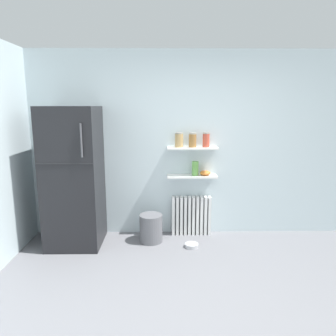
{
  "coord_description": "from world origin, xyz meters",
  "views": [
    {
      "loc": [
        -0.34,
        -2.43,
        1.85
      ],
      "look_at": [
        -0.28,
        1.6,
        1.05
      ],
      "focal_mm": 33.79,
      "sensor_mm": 36.0,
      "label": 1
    }
  ],
  "objects_px": {
    "storage_jar_1": "(193,140)",
    "shelf_bowl": "(205,173)",
    "refrigerator": "(74,177)",
    "trash_bin": "(151,228)",
    "radiator": "(191,215)",
    "vase": "(195,168)",
    "storage_jar_2": "(206,140)",
    "storage_jar_0": "(179,140)",
    "pet_food_bowl": "(192,245)"
  },
  "relations": [
    {
      "from": "storage_jar_1",
      "to": "shelf_bowl",
      "type": "xyz_separation_m",
      "value": [
        0.18,
        -0.0,
        -0.46
      ]
    },
    {
      "from": "refrigerator",
      "to": "storage_jar_1",
      "type": "bearing_deg",
      "value": 8.77
    },
    {
      "from": "storage_jar_1",
      "to": "trash_bin",
      "type": "bearing_deg",
      "value": -159.02
    },
    {
      "from": "radiator",
      "to": "vase",
      "type": "distance_m",
      "value": 0.71
    },
    {
      "from": "storage_jar_1",
      "to": "vase",
      "type": "xyz_separation_m",
      "value": [
        0.04,
        -0.0,
        -0.4
      ]
    },
    {
      "from": "storage_jar_1",
      "to": "storage_jar_2",
      "type": "height_order",
      "value": "storage_jar_2"
    },
    {
      "from": "storage_jar_0",
      "to": "vase",
      "type": "distance_m",
      "value": 0.46
    },
    {
      "from": "storage_jar_0",
      "to": "storage_jar_2",
      "type": "relative_size",
      "value": 1.0
    },
    {
      "from": "shelf_bowl",
      "to": "pet_food_bowl",
      "type": "distance_m",
      "value": 1.01
    },
    {
      "from": "refrigerator",
      "to": "trash_bin",
      "type": "height_order",
      "value": "refrigerator"
    },
    {
      "from": "storage_jar_1",
      "to": "vase",
      "type": "distance_m",
      "value": 0.4
    },
    {
      "from": "storage_jar_2",
      "to": "storage_jar_0",
      "type": "bearing_deg",
      "value": -180.0
    },
    {
      "from": "shelf_bowl",
      "to": "pet_food_bowl",
      "type": "xyz_separation_m",
      "value": [
        -0.21,
        -0.42,
        -0.9
      ]
    },
    {
      "from": "refrigerator",
      "to": "storage_jar_1",
      "type": "height_order",
      "value": "refrigerator"
    },
    {
      "from": "storage_jar_0",
      "to": "vase",
      "type": "relative_size",
      "value": 1.02
    },
    {
      "from": "storage_jar_0",
      "to": "shelf_bowl",
      "type": "height_order",
      "value": "storage_jar_0"
    },
    {
      "from": "radiator",
      "to": "vase",
      "type": "height_order",
      "value": "vase"
    },
    {
      "from": "shelf_bowl",
      "to": "storage_jar_0",
      "type": "bearing_deg",
      "value": -180.0
    },
    {
      "from": "storage_jar_2",
      "to": "pet_food_bowl",
      "type": "relative_size",
      "value": 1.14
    },
    {
      "from": "storage_jar_0",
      "to": "trash_bin",
      "type": "distance_m",
      "value": 1.27
    },
    {
      "from": "storage_jar_2",
      "to": "trash_bin",
      "type": "distance_m",
      "value": 1.43
    },
    {
      "from": "storage_jar_1",
      "to": "refrigerator",
      "type": "bearing_deg",
      "value": -171.23
    },
    {
      "from": "storage_jar_1",
      "to": "storage_jar_0",
      "type": "bearing_deg",
      "value": -180.0
    },
    {
      "from": "vase",
      "to": "storage_jar_0",
      "type": "bearing_deg",
      "value": -180.0
    },
    {
      "from": "radiator",
      "to": "pet_food_bowl",
      "type": "distance_m",
      "value": 0.52
    },
    {
      "from": "refrigerator",
      "to": "radiator",
      "type": "xyz_separation_m",
      "value": [
        1.59,
        0.27,
        -0.64
      ]
    },
    {
      "from": "storage_jar_2",
      "to": "shelf_bowl",
      "type": "distance_m",
      "value": 0.47
    },
    {
      "from": "storage_jar_1",
      "to": "trash_bin",
      "type": "height_order",
      "value": "storage_jar_1"
    },
    {
      "from": "trash_bin",
      "to": "shelf_bowl",
      "type": "bearing_deg",
      "value": 16.19
    },
    {
      "from": "storage_jar_0",
      "to": "storage_jar_1",
      "type": "distance_m",
      "value": 0.19
    },
    {
      "from": "storage_jar_0",
      "to": "vase",
      "type": "xyz_separation_m",
      "value": [
        0.23,
        0.0,
        -0.4
      ]
    },
    {
      "from": "radiator",
      "to": "trash_bin",
      "type": "bearing_deg",
      "value": -156.46
    },
    {
      "from": "radiator",
      "to": "trash_bin",
      "type": "height_order",
      "value": "radiator"
    },
    {
      "from": "shelf_bowl",
      "to": "pet_food_bowl",
      "type": "relative_size",
      "value": 0.84
    },
    {
      "from": "vase",
      "to": "refrigerator",
      "type": "bearing_deg",
      "value": -171.46
    },
    {
      "from": "storage_jar_0",
      "to": "trash_bin",
      "type": "height_order",
      "value": "storage_jar_0"
    },
    {
      "from": "radiator",
      "to": "storage_jar_2",
      "type": "bearing_deg",
      "value": -9.15
    },
    {
      "from": "refrigerator",
      "to": "pet_food_bowl",
      "type": "xyz_separation_m",
      "value": [
        1.56,
        -0.17,
        -0.9
      ]
    },
    {
      "from": "refrigerator",
      "to": "trash_bin",
      "type": "bearing_deg",
      "value": 1.38
    },
    {
      "from": "refrigerator",
      "to": "storage_jar_0",
      "type": "bearing_deg",
      "value": 9.91
    },
    {
      "from": "refrigerator",
      "to": "storage_jar_1",
      "type": "xyz_separation_m",
      "value": [
        1.59,
        0.24,
        0.46
      ]
    },
    {
      "from": "refrigerator",
      "to": "radiator",
      "type": "relative_size",
      "value": 3.27
    },
    {
      "from": "storage_jar_1",
      "to": "storage_jar_2",
      "type": "distance_m",
      "value": 0.19
    },
    {
      "from": "storage_jar_2",
      "to": "shelf_bowl",
      "type": "bearing_deg",
      "value": 180.0
    },
    {
      "from": "storage_jar_1",
      "to": "pet_food_bowl",
      "type": "height_order",
      "value": "storage_jar_1"
    },
    {
      "from": "storage_jar_2",
      "to": "vase",
      "type": "xyz_separation_m",
      "value": [
        -0.14,
        0.0,
        -0.4
      ]
    },
    {
      "from": "refrigerator",
      "to": "vase",
      "type": "height_order",
      "value": "refrigerator"
    },
    {
      "from": "refrigerator",
      "to": "pet_food_bowl",
      "type": "height_order",
      "value": "refrigerator"
    },
    {
      "from": "storage_jar_0",
      "to": "pet_food_bowl",
      "type": "height_order",
      "value": "storage_jar_0"
    },
    {
      "from": "storage_jar_2",
      "to": "storage_jar_1",
      "type": "bearing_deg",
      "value": 180.0
    }
  ]
}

